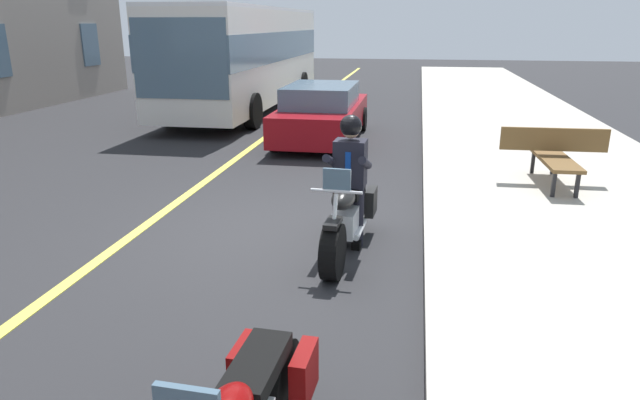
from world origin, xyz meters
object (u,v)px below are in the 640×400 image
at_px(motorcycle_main, 347,218).
at_px(bus_far, 247,53).
at_px(rider_main, 350,170).
at_px(car_silver, 322,113).
at_px(bench_sidewalk, 555,152).

relative_size(motorcycle_main, bus_far, 0.20).
relative_size(motorcycle_main, rider_main, 1.27).
xyz_separation_m(bus_far, car_silver, (4.84, 3.36, -1.18)).
bearing_deg(car_silver, bench_sidewalk, 51.73).
relative_size(motorcycle_main, car_silver, 0.48).
xyz_separation_m(rider_main, bench_sidewalk, (-3.08, 3.18, -0.32)).
distance_m(motorcycle_main, rider_main, 0.61).
bearing_deg(bench_sidewalk, rider_main, -45.97).
height_order(rider_main, bench_sidewalk, rider_main).
height_order(rider_main, bus_far, bus_far).
xyz_separation_m(motorcycle_main, rider_main, (-0.19, 0.01, 0.58)).
bearing_deg(car_silver, rider_main, 12.52).
bearing_deg(motorcycle_main, car_silver, -167.88).
relative_size(bus_far, car_silver, 2.40).
height_order(bus_far, bench_sidewalk, bus_far).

